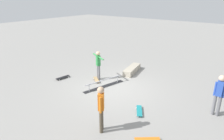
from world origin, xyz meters
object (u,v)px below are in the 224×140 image
(loose_skateboard_black, at_px, (63,77))
(bystander_blue_shirt, at_px, (219,93))
(skate_ledge, at_px, (132,70))
(loose_skateboard_teal, at_px, (139,111))
(bystander_orange_shirt, at_px, (101,107))
(loose_skateboard_orange, at_px, (147,140))
(skateboard_main, at_px, (96,80))
(grind_rail, at_px, (104,83))
(skater_main, at_px, (98,63))

(loose_skateboard_black, bearing_deg, bystander_blue_shirt, 106.92)
(skate_ledge, height_order, loose_skateboard_teal, skate_ledge)
(loose_skateboard_teal, bearing_deg, bystander_orange_shirt, 134.14)
(loose_skateboard_black, relative_size, loose_skateboard_orange, 1.09)
(bystander_blue_shirt, height_order, loose_skateboard_orange, bystander_blue_shirt)
(bystander_orange_shirt, bearing_deg, skateboard_main, -170.59)
(bystander_orange_shirt, bearing_deg, loose_skateboard_orange, 72.71)
(bystander_orange_shirt, distance_m, loose_skateboard_teal, 2.01)
(bystander_blue_shirt, relative_size, loose_skateboard_orange, 2.19)
(skate_ledge, bearing_deg, loose_skateboard_orange, 36.12)
(grind_rail, xyz_separation_m, skateboard_main, (-0.30, -0.78, -0.09))
(grind_rail, distance_m, bystander_orange_shirt, 3.61)
(skater_main, height_order, loose_skateboard_teal, skater_main)
(skateboard_main, relative_size, loose_skateboard_teal, 0.96)
(grind_rail, bearing_deg, bystander_orange_shirt, 52.11)
(skate_ledge, distance_m, skater_main, 2.33)
(skate_ledge, height_order, bystander_blue_shirt, bystander_blue_shirt)
(bystander_orange_shirt, bearing_deg, skate_ledge, 167.18)
(skater_main, xyz_separation_m, loose_skateboard_teal, (1.57, 3.44, -0.84))
(skater_main, relative_size, loose_skateboard_black, 1.92)
(bystander_orange_shirt, relative_size, loose_skateboard_black, 2.00)
(grind_rail, xyz_separation_m, bystander_blue_shirt, (-0.56, 5.01, 0.76))
(grind_rail, height_order, bystander_blue_shirt, bystander_blue_shirt)
(bystander_blue_shirt, bearing_deg, bystander_orange_shirt, -131.39)
(loose_skateboard_black, bearing_deg, skater_main, 132.91)
(skater_main, bearing_deg, bystander_orange_shirt, 157.19)
(loose_skateboard_teal, bearing_deg, skateboard_main, 37.12)
(skateboard_main, relative_size, loose_skateboard_black, 0.92)
(skateboard_main, distance_m, loose_skateboard_black, 1.90)
(grind_rail, distance_m, bystander_blue_shirt, 5.10)
(bystander_orange_shirt, bearing_deg, skater_main, -172.33)
(skate_ledge, bearing_deg, loose_skateboard_teal, 35.31)
(skater_main, distance_m, loose_skateboard_orange, 5.40)
(grind_rail, distance_m, loose_skateboard_teal, 2.81)
(skate_ledge, xyz_separation_m, bystander_blue_shirt, (2.00, 4.94, 0.76))
(skater_main, bearing_deg, skateboard_main, 125.88)
(skate_ledge, distance_m, loose_skateboard_teal, 4.40)
(grind_rail, relative_size, skater_main, 1.49)
(loose_skateboard_orange, bearing_deg, skateboard_main, 110.48)
(bystander_blue_shirt, distance_m, loose_skateboard_black, 7.61)
(skater_main, relative_size, loose_skateboard_teal, 2.00)
(skater_main, distance_m, skateboard_main, 0.88)
(loose_skateboard_orange, bearing_deg, skater_main, 108.47)
(loose_skateboard_black, bearing_deg, loose_skateboard_teal, 93.23)
(skate_ledge, xyz_separation_m, skateboard_main, (2.26, -0.85, -0.09))
(skateboard_main, bearing_deg, loose_skateboard_teal, 16.69)
(skateboard_main, bearing_deg, loose_skateboard_black, -114.08)
(grind_rail, height_order, skater_main, skater_main)
(skate_ledge, relative_size, loose_skateboard_teal, 2.26)
(skater_main, bearing_deg, loose_skateboard_teal, -179.21)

